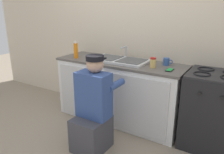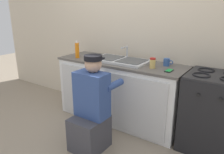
{
  "view_description": "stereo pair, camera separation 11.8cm",
  "coord_description": "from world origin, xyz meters",
  "px_view_note": "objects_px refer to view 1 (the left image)",
  "views": [
    {
      "loc": [
        1.47,
        -2.28,
        1.58
      ],
      "look_at": [
        0.0,
        0.1,
        0.71
      ],
      "focal_mm": 35.0,
      "sensor_mm": 36.0,
      "label": 1
    },
    {
      "loc": [
        1.57,
        -2.21,
        1.58
      ],
      "look_at": [
        0.0,
        0.1,
        0.71
      ],
      "focal_mm": 35.0,
      "sensor_mm": 36.0,
      "label": 2
    }
  ],
  "objects_px": {
    "spice_bottle_pepper": "(152,62)",
    "coffee_mug": "(166,62)",
    "sink_double_basin": "(120,60)",
    "stove_range": "(212,110)",
    "condiment_jar": "(153,63)",
    "plumber_person": "(93,112)",
    "soap_bottle_orange": "(76,50)",
    "cell_phone": "(170,70)"
  },
  "relations": [
    {
      "from": "plumber_person",
      "to": "spice_bottle_pepper",
      "type": "relative_size",
      "value": 10.52
    },
    {
      "from": "condiment_jar",
      "to": "plumber_person",
      "type": "bearing_deg",
      "value": -121.72
    },
    {
      "from": "sink_double_basin",
      "to": "coffee_mug",
      "type": "distance_m",
      "value": 0.64
    },
    {
      "from": "sink_double_basin",
      "to": "coffee_mug",
      "type": "height_order",
      "value": "sink_double_basin"
    },
    {
      "from": "spice_bottle_pepper",
      "to": "coffee_mug",
      "type": "xyz_separation_m",
      "value": [
        0.16,
        0.11,
        -0.0
      ]
    },
    {
      "from": "condiment_jar",
      "to": "coffee_mug",
      "type": "height_order",
      "value": "condiment_jar"
    },
    {
      "from": "stove_range",
      "to": "soap_bottle_orange",
      "type": "distance_m",
      "value": 1.98
    },
    {
      "from": "spice_bottle_pepper",
      "to": "cell_phone",
      "type": "distance_m",
      "value": 0.3
    },
    {
      "from": "soap_bottle_orange",
      "to": "condiment_jar",
      "type": "height_order",
      "value": "soap_bottle_orange"
    },
    {
      "from": "sink_double_basin",
      "to": "spice_bottle_pepper",
      "type": "height_order",
      "value": "sink_double_basin"
    },
    {
      "from": "stove_range",
      "to": "condiment_jar",
      "type": "height_order",
      "value": "condiment_jar"
    },
    {
      "from": "soap_bottle_orange",
      "to": "coffee_mug",
      "type": "height_order",
      "value": "soap_bottle_orange"
    },
    {
      "from": "sink_double_basin",
      "to": "cell_phone",
      "type": "relative_size",
      "value": 5.71
    },
    {
      "from": "plumber_person",
      "to": "coffee_mug",
      "type": "xyz_separation_m",
      "value": [
        0.53,
        0.9,
        0.47
      ]
    },
    {
      "from": "sink_double_basin",
      "to": "spice_bottle_pepper",
      "type": "xyz_separation_m",
      "value": [
        0.47,
        0.01,
        0.03
      ]
    },
    {
      "from": "sink_double_basin",
      "to": "stove_range",
      "type": "height_order",
      "value": "sink_double_basin"
    },
    {
      "from": "cell_phone",
      "to": "condiment_jar",
      "type": "distance_m",
      "value": 0.23
    },
    {
      "from": "plumber_person",
      "to": "soap_bottle_orange",
      "type": "height_order",
      "value": "soap_bottle_orange"
    },
    {
      "from": "plumber_person",
      "to": "condiment_jar",
      "type": "height_order",
      "value": "plumber_person"
    },
    {
      "from": "plumber_person",
      "to": "coffee_mug",
      "type": "relative_size",
      "value": 8.76
    },
    {
      "from": "condiment_jar",
      "to": "soap_bottle_orange",
      "type": "bearing_deg",
      "value": -176.34
    },
    {
      "from": "sink_double_basin",
      "to": "coffee_mug",
      "type": "bearing_deg",
      "value": 11.0
    },
    {
      "from": "stove_range",
      "to": "coffee_mug",
      "type": "xyz_separation_m",
      "value": [
        -0.62,
        0.12,
        0.48
      ]
    },
    {
      "from": "stove_range",
      "to": "coffee_mug",
      "type": "relative_size",
      "value": 7.25
    },
    {
      "from": "sink_double_basin",
      "to": "spice_bottle_pepper",
      "type": "bearing_deg",
      "value": 1.78
    },
    {
      "from": "plumber_person",
      "to": "soap_bottle_orange",
      "type": "bearing_deg",
      "value": 140.76
    },
    {
      "from": "spice_bottle_pepper",
      "to": "coffee_mug",
      "type": "distance_m",
      "value": 0.19
    },
    {
      "from": "cell_phone",
      "to": "soap_bottle_orange",
      "type": "bearing_deg",
      "value": -177.52
    },
    {
      "from": "sink_double_basin",
      "to": "coffee_mug",
      "type": "relative_size",
      "value": 6.35
    },
    {
      "from": "soap_bottle_orange",
      "to": "coffee_mug",
      "type": "relative_size",
      "value": 1.98
    },
    {
      "from": "plumber_person",
      "to": "spice_bottle_pepper",
      "type": "distance_m",
      "value": 0.99
    },
    {
      "from": "sink_double_basin",
      "to": "soap_bottle_orange",
      "type": "relative_size",
      "value": 3.2
    },
    {
      "from": "cell_phone",
      "to": "condiment_jar",
      "type": "xyz_separation_m",
      "value": [
        -0.22,
        0.01,
        0.06
      ]
    },
    {
      "from": "soap_bottle_orange",
      "to": "spice_bottle_pepper",
      "type": "bearing_deg",
      "value": 9.04
    },
    {
      "from": "coffee_mug",
      "to": "soap_bottle_orange",
      "type": "bearing_deg",
      "value": -167.41
    },
    {
      "from": "plumber_person",
      "to": "condiment_jar",
      "type": "relative_size",
      "value": 8.63
    },
    {
      "from": "stove_range",
      "to": "cell_phone",
      "type": "relative_size",
      "value": 6.52
    },
    {
      "from": "stove_range",
      "to": "spice_bottle_pepper",
      "type": "bearing_deg",
      "value": 178.77
    },
    {
      "from": "plumber_person",
      "to": "cell_phone",
      "type": "height_order",
      "value": "plumber_person"
    },
    {
      "from": "spice_bottle_pepper",
      "to": "cell_phone",
      "type": "bearing_deg",
      "value": -23.11
    },
    {
      "from": "plumber_person",
      "to": "stove_range",
      "type": "bearing_deg",
      "value": 34.01
    },
    {
      "from": "sink_double_basin",
      "to": "stove_range",
      "type": "xyz_separation_m",
      "value": [
        1.24,
        -0.0,
        -0.45
      ]
    }
  ]
}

